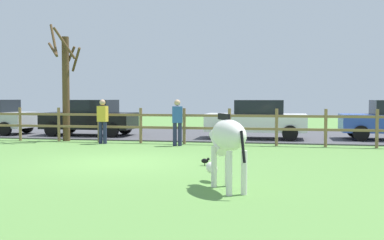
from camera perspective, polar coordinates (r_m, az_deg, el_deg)
The scene contains 10 objects.
ground_plane at distance 12.19m, azimuth -9.40°, elevation -5.27°, with size 60.00×60.00×0.00m, color #5B8C42.
parking_asphalt at distance 21.08m, azimuth -0.29°, elevation -1.75°, with size 28.00×7.40×0.05m, color #47474C.
paddock_fence at distance 16.89m, azimuth -3.75°, elevation -0.45°, with size 21.84×0.11×1.32m.
bare_tree at distance 18.55m, azimuth -15.60°, elevation 4.52°, with size 1.40×1.40×4.60m.
zebra at distance 8.42m, azimuth 4.40°, elevation -2.53°, with size 1.14×1.76×1.41m.
crow_on_grass at distance 11.46m, azimuth 1.67°, elevation -5.12°, with size 0.21×0.10×0.20m.
parked_car_black at distance 20.41m, azimuth -12.66°, elevation 0.34°, with size 4.02×1.92×1.56m.
parked_car_white at distance 18.55m, azimuth 8.13°, elevation 0.13°, with size 4.00×1.88×1.56m.
visitor_left_of_tree at distance 16.03m, azimuth -1.85°, elevation -0.04°, with size 0.40×0.30×1.64m.
visitor_right_of_tree at distance 17.09m, azimuth -11.15°, elevation 0.09°, with size 0.38×0.26×1.64m.
Camera 1 is at (4.34, -11.26, 1.72)m, focal length 42.51 mm.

